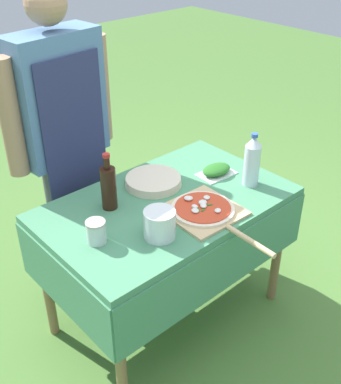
{
  "coord_description": "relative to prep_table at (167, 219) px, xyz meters",
  "views": [
    {
      "loc": [
        -1.24,
        -1.41,
        1.94
      ],
      "look_at": [
        0.02,
        0.0,
        0.77
      ],
      "focal_mm": 45.0,
      "sensor_mm": 36.0,
      "label": 1
    }
  ],
  "objects": [
    {
      "name": "person_cook",
      "position": [
        -0.19,
        0.56,
        0.34
      ],
      "size": [
        0.61,
        0.24,
        1.64
      ],
      "rotation": [
        0.0,
        0.0,
        3.24
      ],
      "color": "#4C4C51",
      "rests_on": "ground"
    },
    {
      "name": "mixing_tub",
      "position": [
        -0.2,
        -0.18,
        0.16
      ],
      "size": [
        0.13,
        0.13,
        0.12
      ],
      "primitive_type": "cylinder",
      "color": "silver",
      "rests_on": "prep_table"
    },
    {
      "name": "oil_bottle",
      "position": [
        -0.23,
        0.13,
        0.21
      ],
      "size": [
        0.07,
        0.07,
        0.27
      ],
      "color": "black",
      "rests_on": "prep_table"
    },
    {
      "name": "plate_stack",
      "position": [
        0.05,
        0.16,
        0.12
      ],
      "size": [
        0.28,
        0.28,
        0.04
      ],
      "color": "beige",
      "rests_on": "prep_table"
    },
    {
      "name": "pizza_on_peel",
      "position": [
        0.06,
        -0.19,
        0.11
      ],
      "size": [
        0.32,
        0.57,
        0.05
      ],
      "rotation": [
        0.0,
        0.0,
        -0.04
      ],
      "color": "#D1B27F",
      "rests_on": "prep_table"
    },
    {
      "name": "water_bottle",
      "position": [
        0.41,
        -0.16,
        0.23
      ],
      "size": [
        0.08,
        0.08,
        0.27
      ],
      "color": "silver",
      "rests_on": "prep_table"
    },
    {
      "name": "herb_container",
      "position": [
        0.35,
        0.02,
        0.12
      ],
      "size": [
        0.2,
        0.14,
        0.05
      ],
      "rotation": [
        0.0,
        0.0,
        -0.05
      ],
      "color": "silver",
      "rests_on": "prep_table"
    },
    {
      "name": "ground_plane",
      "position": [
        0.0,
        0.0,
        -0.63
      ],
      "size": [
        12.0,
        12.0,
        0.0
      ],
      "primitive_type": "plane",
      "color": "#517F38"
    },
    {
      "name": "sauce_jar",
      "position": [
        -0.42,
        -0.04,
        0.14
      ],
      "size": [
        0.08,
        0.08,
        0.1
      ],
      "color": "silver",
      "rests_on": "prep_table"
    },
    {
      "name": "prep_table",
      "position": [
        0.0,
        0.0,
        0.0
      ],
      "size": [
        1.18,
        0.73,
        0.73
      ],
      "color": "#478960",
      "rests_on": "ground"
    }
  ]
}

